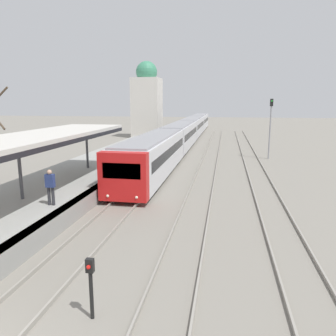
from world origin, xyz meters
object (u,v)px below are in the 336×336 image
person_on_platform (50,185)px  signal_post_near (91,282)px  train_near (187,130)px  signal_mast_far (270,122)px

person_on_platform → signal_post_near: person_on_platform is taller
train_near → signal_post_near: (2.07, -38.79, -0.64)m
person_on_platform → signal_post_near: (4.53, -6.17, -0.77)m
signal_post_near → signal_mast_far: (7.50, 26.02, 2.57)m
train_near → signal_mast_far: bearing=-53.1°
person_on_platform → signal_mast_far: 23.28m
person_on_platform → signal_post_near: size_ratio=1.00×
train_near → person_on_platform: bearing=-94.3°
person_on_platform → signal_post_near: 7.69m
person_on_platform → train_near: 32.71m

